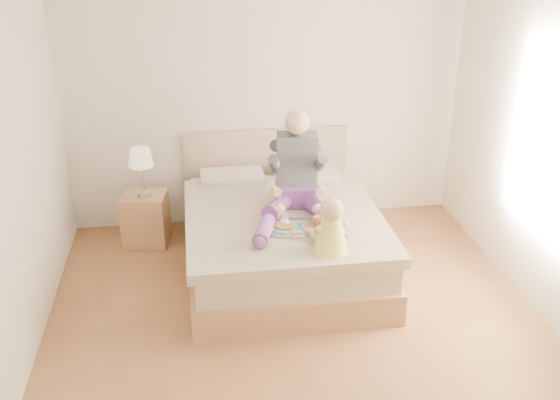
{
  "coord_description": "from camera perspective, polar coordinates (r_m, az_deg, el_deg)",
  "views": [
    {
      "loc": [
        -0.75,
        -3.96,
        2.99
      ],
      "look_at": [
        -0.04,
        0.8,
        0.79
      ],
      "focal_mm": 40.0,
      "sensor_mm": 36.0,
      "label": 1
    }
  ],
  "objects": [
    {
      "name": "bed",
      "position": [
        5.75,
        0.01,
        -3.05
      ],
      "size": [
        1.7,
        2.18,
        1.0
      ],
      "color": "#926944",
      "rests_on": "ground"
    },
    {
      "name": "lamp",
      "position": [
        6.02,
        -12.61,
        3.58
      ],
      "size": [
        0.24,
        0.24,
        0.49
      ],
      "color": "silver",
      "rests_on": "nightstand"
    },
    {
      "name": "adult",
      "position": [
        5.43,
        1.6,
        1.64
      ],
      "size": [
        0.75,
        1.12,
        0.89
      ],
      "rotation": [
        0.0,
        0.0,
        -0.13
      ],
      "color": "#61327E",
      "rests_on": "bed"
    },
    {
      "name": "baby",
      "position": [
        4.8,
        4.62,
        -2.7
      ],
      "size": [
        0.3,
        0.4,
        0.45
      ],
      "rotation": [
        0.0,
        0.0,
        0.25
      ],
      "color": "#FBF24F",
      "rests_on": "bed"
    },
    {
      "name": "room",
      "position": [
        4.31,
        3.17,
        4.5
      ],
      "size": [
        4.02,
        4.22,
        2.71
      ],
      "color": "brown",
      "rests_on": "ground"
    },
    {
      "name": "tray",
      "position": [
        5.17,
        1.41,
        -2.46
      ],
      "size": [
        0.52,
        0.47,
        0.12
      ],
      "rotation": [
        0.0,
        0.0,
        -0.36
      ],
      "color": "silver",
      "rests_on": "bed"
    },
    {
      "name": "nightstand",
      "position": [
        6.3,
        -12.19,
        -1.66
      ],
      "size": [
        0.48,
        0.44,
        0.52
      ],
      "rotation": [
        0.0,
        0.0,
        -0.16
      ],
      "color": "#926944",
      "rests_on": "ground"
    }
  ]
}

